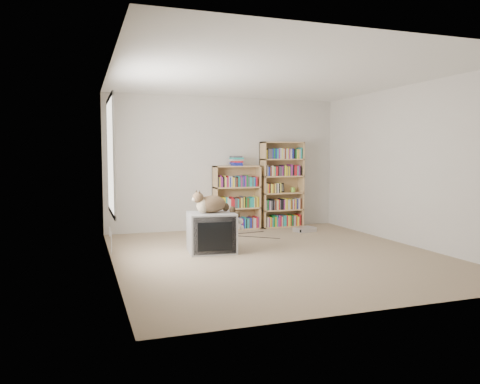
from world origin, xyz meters
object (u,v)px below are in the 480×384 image
object	(u,v)px
cat	(216,206)
bookcase_tall	(282,186)
crt_tv	(211,232)
bookcase_short	(236,200)
dvd_player	(305,229)

from	to	relation	value
cat	bookcase_tall	world-z (taller)	bookcase_tall
crt_tv	bookcase_tall	world-z (taller)	bookcase_tall
crt_tv	cat	bearing A→B (deg)	-18.70
bookcase_tall	bookcase_short	size ratio (longest dim) A/B	1.38
crt_tv	bookcase_tall	size ratio (longest dim) A/B	0.43
crt_tv	dvd_player	distance (m)	2.44
crt_tv	bookcase_tall	xyz separation A→B (m)	(1.94, 1.86, 0.51)
crt_tv	bookcase_short	xyz separation A→B (m)	(1.01, 1.86, 0.27)
cat	dvd_player	bearing A→B (deg)	16.35
bookcase_tall	dvd_player	size ratio (longest dim) A/B	4.56
bookcase_short	dvd_player	bearing A→B (deg)	-31.44
bookcase_short	dvd_player	size ratio (longest dim) A/B	3.31
bookcase_short	dvd_player	world-z (taller)	bookcase_short
cat	crt_tv	bearing A→B (deg)	141.57
cat	bookcase_short	world-z (taller)	bookcase_short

